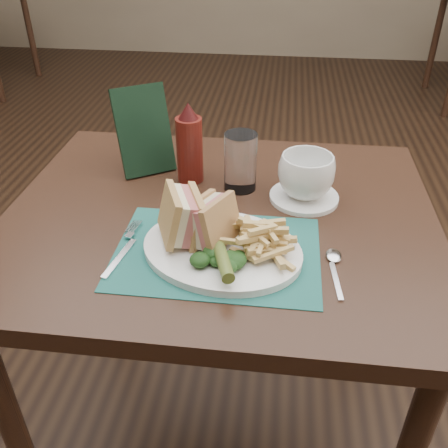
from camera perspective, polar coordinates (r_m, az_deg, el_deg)
name	(u,v)px	position (r m, az deg, el deg)	size (l,w,h in m)	color
floor	(238,310)	(1.90, 1.58, -9.75)	(7.00, 7.00, 0.00)	black
wall_back	(274,56)	(5.05, 5.73, 18.60)	(6.00, 6.00, 0.00)	gray
table_main	(220,338)	(1.29, -0.41, -12.88)	(0.90, 0.75, 0.75)	black
placemat	(217,252)	(0.93, -0.79, -3.27)	(0.38, 0.27, 0.00)	#1B5951
plate	(222,250)	(0.92, -0.23, -2.97)	(0.30, 0.24, 0.01)	white
sandwich_half_a	(170,217)	(0.91, -6.25, 0.79)	(0.06, 0.10, 0.09)	tan
sandwich_half_b	(203,218)	(0.91, -2.46, 0.75)	(0.06, 0.09, 0.08)	tan
kale_garnish	(219,258)	(0.87, -0.62, -3.91)	(0.11, 0.08, 0.03)	black
pickle_spear	(222,257)	(0.86, -0.22, -3.84)	(0.02, 0.02, 0.12)	#4C5E24
fries_pile	(260,232)	(0.90, 4.10, -0.95)	(0.18, 0.20, 0.06)	tan
fork	(124,247)	(0.95, -11.37, -2.55)	(0.03, 0.17, 0.01)	silver
spoon	(335,270)	(0.90, 12.61, -5.19)	(0.03, 0.15, 0.01)	silver
saucer	(304,197)	(1.10, 9.12, 3.05)	(0.15, 0.15, 0.01)	white
coffee_cup	(306,176)	(1.08, 9.36, 5.44)	(0.12, 0.12, 0.09)	white
drinking_glass	(240,162)	(1.11, 1.89, 7.13)	(0.07, 0.07, 0.13)	white
ketchup_bottle	(189,143)	(1.13, -3.98, 9.26)	(0.06, 0.06, 0.19)	#53140E
check_presenter	(144,131)	(1.19, -9.15, 10.48)	(0.12, 0.01, 0.20)	black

